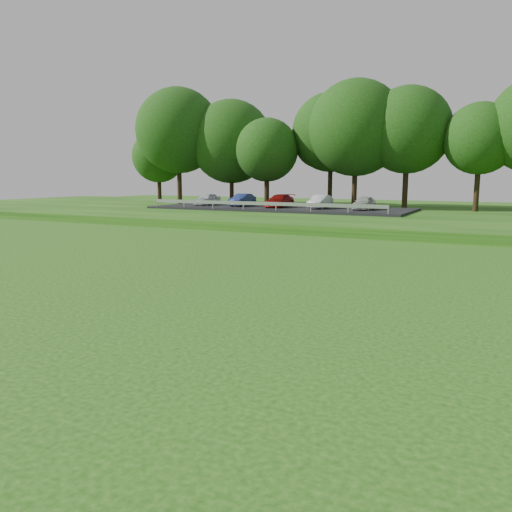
% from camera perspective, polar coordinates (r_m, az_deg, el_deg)
% --- Properties ---
extents(parking_lot, '(24.00, 9.00, 1.38)m').
position_cam_1_polar(parking_lot, '(46.67, 2.61, 5.86)').
color(parking_lot, black).
rests_on(parking_lot, berm).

